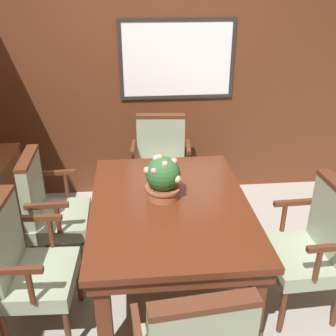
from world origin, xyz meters
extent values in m
plane|color=#A39E93|center=(0.00, 0.00, 0.00)|extent=(14.00, 14.00, 0.00)
cube|color=#5B2D19|center=(0.00, 1.72, 1.23)|extent=(7.20, 0.06, 2.45)
cube|color=white|center=(0.30, 1.68, 1.45)|extent=(1.08, 0.01, 0.71)
cube|color=#282623|center=(0.30, 1.68, 1.83)|extent=(1.15, 0.02, 0.04)
cube|color=#282623|center=(0.30, 1.68, 1.08)|extent=(1.15, 0.02, 0.04)
cube|color=#282623|center=(-0.26, 1.68, 1.45)|extent=(0.04, 0.02, 0.71)
cube|color=#282623|center=(0.86, 1.68, 1.45)|extent=(0.03, 0.02, 0.71)
cube|color=#562614|center=(-0.38, -0.52, 0.34)|extent=(0.09, 0.09, 0.69)
cube|color=#562614|center=(0.54, -0.52, 0.34)|extent=(0.09, 0.09, 0.69)
cube|color=#562614|center=(-0.38, 0.82, 0.34)|extent=(0.09, 0.09, 0.69)
cube|color=#562614|center=(0.54, 0.82, 0.34)|extent=(0.09, 0.09, 0.69)
cube|color=#562614|center=(0.08, 0.15, 0.64)|extent=(1.07, 1.49, 0.09)
cube|color=#562614|center=(0.08, 0.15, 0.71)|extent=(1.13, 1.55, 0.04)
cylinder|color=#562B19|center=(-0.63, -0.44, 0.18)|extent=(0.04, 0.04, 0.36)
cylinder|color=#562B19|center=(-0.61, 0.01, 0.18)|extent=(0.04, 0.04, 0.36)
cylinder|color=#562B19|center=(-1.02, -0.42, 0.18)|extent=(0.04, 0.04, 0.36)
cylinder|color=#562B19|center=(-0.99, 0.03, 0.18)|extent=(0.04, 0.04, 0.36)
cube|color=#93A384|center=(-0.81, -0.20, 0.41)|extent=(0.47, 0.54, 0.11)
cube|color=#93A384|center=(-0.99, -0.20, 0.71)|extent=(0.10, 0.48, 0.49)
cylinder|color=#562B19|center=(-0.79, -0.47, 0.59)|extent=(0.04, 0.04, 0.24)
cube|color=#562B19|center=(-0.86, -0.47, 0.71)|extent=(0.32, 0.05, 0.04)
cylinder|color=#562B19|center=(-0.76, 0.06, 0.59)|extent=(0.04, 0.04, 0.24)
cube|color=#562B19|center=(-0.83, 0.06, 0.71)|extent=(0.32, 0.05, 0.04)
cube|color=#562B19|center=(0.10, -1.08, 0.97)|extent=(0.48, 0.13, 0.03)
cylinder|color=#562B19|center=(0.34, -0.84, 0.59)|extent=(0.04, 0.04, 0.24)
cube|color=#562B19|center=(0.35, -0.90, 0.71)|extent=(0.07, 0.32, 0.04)
cube|color=#562B19|center=(-0.18, -0.95, 0.71)|extent=(0.07, 0.32, 0.04)
cylinder|color=#562B19|center=(-0.58, 0.27, 0.18)|extent=(0.04, 0.04, 0.36)
cylinder|color=#562B19|center=(-0.59, 0.72, 0.18)|extent=(0.04, 0.04, 0.36)
cylinder|color=#562B19|center=(-0.97, 0.26, 0.18)|extent=(0.04, 0.04, 0.36)
cylinder|color=#562B19|center=(-0.98, 0.72, 0.18)|extent=(0.04, 0.04, 0.36)
cube|color=#93A384|center=(-0.78, 0.49, 0.41)|extent=(0.46, 0.53, 0.11)
cube|color=#93A384|center=(-0.96, 0.49, 0.71)|extent=(0.09, 0.48, 0.49)
cube|color=#562B19|center=(-0.96, 0.49, 0.97)|extent=(0.10, 0.48, 0.03)
cylinder|color=#562B19|center=(-0.74, 0.22, 0.59)|extent=(0.04, 0.04, 0.24)
cube|color=#562B19|center=(-0.81, 0.22, 0.71)|extent=(0.32, 0.04, 0.04)
cylinder|color=#562B19|center=(-0.75, 0.76, 0.59)|extent=(0.04, 0.04, 0.24)
cube|color=#562B19|center=(-0.82, 0.76, 0.71)|extent=(0.32, 0.04, 0.04)
cylinder|color=#562B19|center=(-0.15, 1.03, 0.18)|extent=(0.04, 0.04, 0.36)
cylinder|color=#562B19|center=(0.30, 0.99, 0.18)|extent=(0.04, 0.04, 0.36)
cylinder|color=#562B19|center=(-0.12, 1.42, 0.18)|extent=(0.04, 0.04, 0.36)
cylinder|color=#562B19|center=(0.34, 1.38, 0.18)|extent=(0.04, 0.04, 0.36)
cube|color=#93A384|center=(0.09, 1.20, 0.41)|extent=(0.56, 0.49, 0.11)
cube|color=#93A384|center=(0.11, 1.39, 0.71)|extent=(0.48, 0.12, 0.49)
cube|color=#562B19|center=(0.11, 1.39, 0.97)|extent=(0.48, 0.13, 0.03)
cylinder|color=#562B19|center=(-0.18, 1.20, 0.59)|extent=(0.04, 0.04, 0.24)
cube|color=#562B19|center=(-0.17, 1.26, 0.71)|extent=(0.06, 0.32, 0.04)
cylinder|color=#562B19|center=(0.35, 1.15, 0.59)|extent=(0.04, 0.04, 0.24)
cube|color=#562B19|center=(0.36, 1.21, 0.71)|extent=(0.06, 0.32, 0.04)
cylinder|color=#562B19|center=(0.76, 0.05, 0.18)|extent=(0.04, 0.04, 0.36)
cylinder|color=#562B19|center=(0.77, -0.41, 0.18)|extent=(0.04, 0.04, 0.36)
cylinder|color=#562B19|center=(1.15, 0.06, 0.18)|extent=(0.04, 0.04, 0.36)
cube|color=#93A384|center=(0.96, -0.17, 0.41)|extent=(0.47, 0.53, 0.11)
cube|color=#93A384|center=(1.15, -0.16, 0.71)|extent=(0.10, 0.48, 0.49)
cylinder|color=#562B19|center=(0.92, 0.10, 0.59)|extent=(0.04, 0.04, 0.24)
cube|color=#562B19|center=(0.98, 0.10, 0.71)|extent=(0.32, 0.05, 0.04)
cylinder|color=#562B19|center=(0.94, -0.44, 0.59)|extent=(0.04, 0.04, 0.24)
cube|color=#562B19|center=(1.00, -0.44, 0.71)|extent=(0.32, 0.05, 0.04)
cylinder|color=#9E5638|center=(0.03, 0.23, 0.78)|extent=(0.24, 0.24, 0.09)
cylinder|color=#9E5638|center=(0.03, 0.23, 0.81)|extent=(0.26, 0.26, 0.02)
sphere|color=#2D602D|center=(0.03, 0.23, 0.92)|extent=(0.25, 0.25, 0.25)
sphere|color=#E7A19B|center=(0.11, 0.23, 1.01)|extent=(0.05, 0.05, 0.05)
sphere|color=pink|center=(0.01, 0.26, 1.04)|extent=(0.05, 0.05, 0.05)
sphere|color=pink|center=(0.04, 0.17, 1.03)|extent=(0.04, 0.04, 0.04)
sphere|color=#E99684|center=(-0.02, 0.33, 0.95)|extent=(0.05, 0.05, 0.05)
sphere|color=#E6A381|center=(0.03, 0.35, 0.93)|extent=(0.05, 0.05, 0.05)
sphere|color=pink|center=(-0.01, 0.26, 1.03)|extent=(0.05, 0.05, 0.05)
sphere|color=pink|center=(-0.04, 0.15, 0.98)|extent=(0.04, 0.04, 0.04)
sphere|color=#FCA695|center=(-0.08, 0.22, 0.96)|extent=(0.05, 0.05, 0.05)
sphere|color=pink|center=(0.11, 0.32, 0.94)|extent=(0.05, 0.05, 0.05)
sphere|color=#F0A488|center=(0.13, 0.15, 0.91)|extent=(0.06, 0.06, 0.06)
sphere|color=#4C422D|center=(-1.15, 0.52, 0.68)|extent=(0.03, 0.03, 0.03)
sphere|color=#4C422D|center=(-1.15, 0.30, 0.35)|extent=(0.03, 0.03, 0.03)
sphere|color=#4C422D|center=(-1.15, 0.73, 0.35)|extent=(0.03, 0.03, 0.03)
camera|label=1|loc=(-0.17, -2.27, 2.18)|focal=42.00mm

